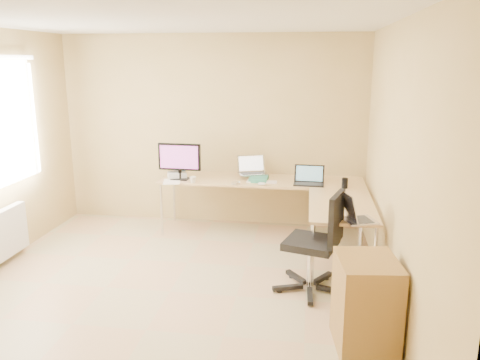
# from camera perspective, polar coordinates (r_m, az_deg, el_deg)

# --- Properties ---
(floor) EXTENTS (4.50, 4.50, 0.00)m
(floor) POSITION_cam_1_polar(r_m,az_deg,el_deg) (5.01, -8.25, -12.87)
(floor) COLOR tan
(floor) RESTS_ON ground
(ceiling) EXTENTS (4.50, 4.50, 0.00)m
(ceiling) POSITION_cam_1_polar(r_m,az_deg,el_deg) (4.50, -9.46, 18.25)
(ceiling) COLOR white
(ceiling) RESTS_ON ground
(wall_back) EXTENTS (4.50, 0.00, 4.50)m
(wall_back) POSITION_cam_1_polar(r_m,az_deg,el_deg) (6.73, -3.26, 5.80)
(wall_back) COLOR tan
(wall_back) RESTS_ON ground
(wall_front) EXTENTS (4.50, 0.00, 4.50)m
(wall_front) POSITION_cam_1_polar(r_m,az_deg,el_deg) (2.60, -23.41, -8.61)
(wall_front) COLOR tan
(wall_front) RESTS_ON ground
(wall_right) EXTENTS (0.00, 4.50, 4.50)m
(wall_right) POSITION_cam_1_polar(r_m,az_deg,el_deg) (4.45, 18.02, 0.95)
(wall_right) COLOR tan
(wall_right) RESTS_ON ground
(desk_main) EXTENTS (2.65, 0.70, 0.73)m
(desk_main) POSITION_cam_1_polar(r_m,az_deg,el_deg) (6.44, 2.50, -3.09)
(desk_main) COLOR tan
(desk_main) RESTS_ON ground
(desk_return) EXTENTS (0.70, 1.30, 0.73)m
(desk_return) POSITION_cam_1_polar(r_m,az_deg,el_deg) (5.48, 11.69, -6.48)
(desk_return) COLOR tan
(desk_return) RESTS_ON ground
(monitor) EXTENTS (0.57, 0.20, 0.48)m
(monitor) POSITION_cam_1_polar(r_m,az_deg,el_deg) (6.34, -7.13, 2.19)
(monitor) COLOR black
(monitor) RESTS_ON desk_main
(book_stack) EXTENTS (0.24, 0.32, 0.05)m
(book_stack) POSITION_cam_1_polar(r_m,az_deg,el_deg) (6.28, 2.23, 0.17)
(book_stack) COLOR #29715C
(book_stack) RESTS_ON desk_main
(laptop_center) EXTENTS (0.45, 0.40, 0.24)m
(laptop_center) POSITION_cam_1_polar(r_m,az_deg,el_deg) (6.39, 1.50, 1.75)
(laptop_center) COLOR #ADADAD
(laptop_center) RESTS_ON desk_main
(laptop_black) EXTENTS (0.38, 0.29, 0.24)m
(laptop_black) POSITION_cam_1_polar(r_m,az_deg,el_deg) (6.11, 8.13, 0.54)
(laptop_black) COLOR black
(laptop_black) RESTS_ON desk_main
(keyboard) EXTENTS (0.39, 0.11, 0.02)m
(keyboard) POSITION_cam_1_polar(r_m,az_deg,el_deg) (6.19, 2.57, -0.21)
(keyboard) COLOR white
(keyboard) RESTS_ON desk_main
(mouse) EXTENTS (0.11, 0.08, 0.04)m
(mouse) POSITION_cam_1_polar(r_m,az_deg,el_deg) (6.05, 2.57, -0.44)
(mouse) COLOR white
(mouse) RESTS_ON desk_main
(mug) EXTENTS (0.11, 0.11, 0.08)m
(mug) POSITION_cam_1_polar(r_m,az_deg,el_deg) (6.19, -5.55, 0.05)
(mug) COLOR silver
(mug) RESTS_ON desk_main
(cd_stack) EXTENTS (0.13, 0.13, 0.03)m
(cd_stack) POSITION_cam_1_polar(r_m,az_deg,el_deg) (6.09, -0.52, -0.37)
(cd_stack) COLOR white
(cd_stack) RESTS_ON desk_main
(water_bottle) EXTENTS (0.10, 0.10, 0.30)m
(water_bottle) POSITION_cam_1_polar(r_m,az_deg,el_deg) (6.49, -6.79, 1.65)
(water_bottle) COLOR #4F97D2
(water_bottle) RESTS_ON desk_main
(papers) EXTENTS (0.27, 0.34, 0.01)m
(papers) POSITION_cam_1_polar(r_m,az_deg,el_deg) (6.27, -8.04, -0.20)
(papers) COLOR white
(papers) RESTS_ON desk_main
(white_box) EXTENTS (0.29, 0.25, 0.09)m
(white_box) POSITION_cam_1_polar(r_m,az_deg,el_deg) (6.44, -7.42, 0.58)
(white_box) COLOR silver
(white_box) RESTS_ON desk_main
(desk_fan) EXTENTS (0.28, 0.28, 0.29)m
(desk_fan) POSITION_cam_1_polar(r_m,az_deg,el_deg) (6.50, -7.39, 1.61)
(desk_fan) COLOR silver
(desk_fan) RESTS_ON desk_main
(black_cup) EXTENTS (0.09, 0.09, 0.13)m
(black_cup) POSITION_cam_1_polar(r_m,az_deg,el_deg) (6.03, 12.22, -0.36)
(black_cup) COLOR black
(black_cup) RESTS_ON desk_main
(laptop_return) EXTENTS (0.42, 0.37, 0.23)m
(laptop_return) POSITION_cam_1_polar(r_m,az_deg,el_deg) (4.81, 13.96, -3.42)
(laptop_return) COLOR silver
(laptop_return) RESTS_ON desk_return
(office_chair) EXTENTS (0.77, 0.77, 1.04)m
(office_chair) POSITION_cam_1_polar(r_m,az_deg,el_deg) (4.86, 8.36, -7.32)
(office_chair) COLOR black
(office_chair) RESTS_ON ground
(cabinet) EXTENTS (0.52, 0.61, 0.78)m
(cabinet) POSITION_cam_1_polar(r_m,az_deg,el_deg) (4.08, 14.56, -14.07)
(cabinet) COLOR brown
(cabinet) RESTS_ON ground
(radiator) EXTENTS (0.09, 0.80, 0.55)m
(radiator) POSITION_cam_1_polar(r_m,az_deg,el_deg) (6.06, -26.10, -5.79)
(radiator) COLOR white
(radiator) RESTS_ON ground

